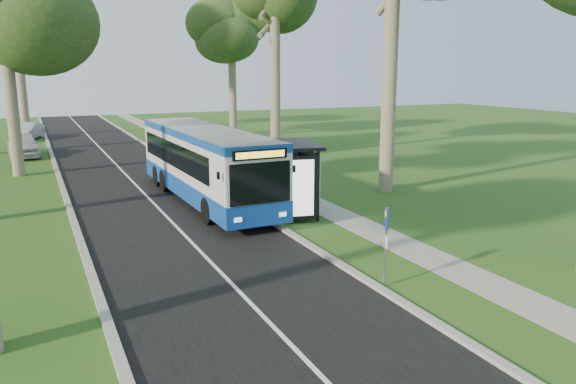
# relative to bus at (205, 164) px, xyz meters

# --- Properties ---
(ground) EXTENTS (120.00, 120.00, 0.00)m
(ground) POSITION_rel_bus_xyz_m (1.20, -7.53, -1.70)
(ground) COLOR #2B561A
(ground) RESTS_ON ground
(road) EXTENTS (7.00, 100.00, 0.02)m
(road) POSITION_rel_bus_xyz_m (-2.30, 2.47, -1.69)
(road) COLOR black
(road) RESTS_ON ground
(kerb_east) EXTENTS (0.25, 100.00, 0.12)m
(kerb_east) POSITION_rel_bus_xyz_m (1.20, 2.47, -1.64)
(kerb_east) COLOR #9E9B93
(kerb_east) RESTS_ON ground
(kerb_west) EXTENTS (0.25, 100.00, 0.12)m
(kerb_west) POSITION_rel_bus_xyz_m (-5.80, 2.47, -1.64)
(kerb_west) COLOR #9E9B93
(kerb_west) RESTS_ON ground
(centre_line) EXTENTS (0.12, 100.00, 0.00)m
(centre_line) POSITION_rel_bus_xyz_m (-2.30, 2.47, -1.68)
(centre_line) COLOR white
(centre_line) RESTS_ON road
(footpath) EXTENTS (1.50, 100.00, 0.02)m
(footpath) POSITION_rel_bus_xyz_m (4.20, 2.47, -1.69)
(footpath) COLOR gray
(footpath) RESTS_ON ground
(bus) EXTENTS (2.95, 12.47, 3.29)m
(bus) POSITION_rel_bus_xyz_m (0.00, 0.00, 0.00)
(bus) COLOR silver
(bus) RESTS_ON ground
(bus_stop_sign) EXTENTS (0.15, 0.31, 2.25)m
(bus_stop_sign) POSITION_rel_bus_xyz_m (1.50, -11.99, -0.28)
(bus_stop_sign) COLOR gray
(bus_stop_sign) RESTS_ON ground
(bus_shelter) EXTENTS (2.52, 3.75, 2.96)m
(bus_shelter) POSITION_rel_bus_xyz_m (2.75, -4.10, 0.40)
(bus_shelter) COLOR black
(bus_shelter) RESTS_ON ground
(litter_bin) EXTENTS (0.62, 0.62, 1.08)m
(litter_bin) POSITION_rel_bus_xyz_m (2.44, -0.42, -1.16)
(litter_bin) COLOR black
(litter_bin) RESTS_ON ground
(car_white) EXTENTS (2.19, 4.90, 1.64)m
(car_white) POSITION_rel_bus_xyz_m (-7.52, 17.95, -0.88)
(car_white) COLOR silver
(car_white) RESTS_ON ground
(car_silver) EXTENTS (2.88, 4.63, 1.44)m
(car_silver) POSITION_rel_bus_xyz_m (-7.20, 28.19, -0.98)
(car_silver) COLOR #A8ACB0
(car_silver) RESTS_ON ground
(tree_east_d) EXTENTS (5.20, 5.20, 13.88)m
(tree_east_d) POSITION_rel_bus_xyz_m (9.20, 22.47, 8.59)
(tree_east_d) COLOR #7A6B56
(tree_east_d) RESTS_ON ground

